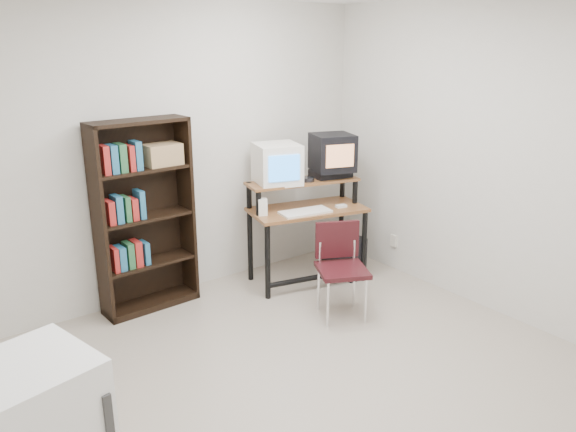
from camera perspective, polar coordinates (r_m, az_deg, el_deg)
floor at (r=3.97m, az=2.59°, el=-17.24°), size 4.00×4.00×0.01m
back_wall at (r=5.06m, az=-11.75°, el=6.23°), size 4.00×0.01×2.60m
right_wall at (r=4.89m, az=21.35°, el=5.00°), size 0.01×4.00×2.60m
computer_desk at (r=5.34m, az=1.89°, el=0.22°), size 1.17×0.77×0.98m
crt_monitor at (r=5.22m, az=-1.12°, el=5.32°), size 0.49×0.49×0.37m
vcr at (r=5.48m, az=4.33°, el=4.29°), size 0.40×0.32×0.08m
crt_tv at (r=5.42m, az=4.54°, el=6.46°), size 0.47×0.46×0.35m
cd_spindle at (r=5.29m, az=2.04°, el=3.68°), size 0.15×0.15×0.05m
keyboard at (r=5.15m, az=1.76°, el=0.34°), size 0.50×0.29×0.03m
mousepad at (r=5.36m, az=5.21°, el=0.80°), size 0.26×0.23×0.01m
mouse at (r=5.35m, az=5.41°, el=0.97°), size 0.11×0.08×0.03m
desk_speaker at (r=5.08m, az=-2.61°, el=0.85°), size 0.10×0.10×0.17m
pc_tower at (r=5.64m, az=5.68°, el=-3.89°), size 0.20×0.45×0.42m
school_chair at (r=4.74m, az=5.33°, el=-4.51°), size 0.53×0.53×0.79m
bookshelf at (r=4.90m, az=-14.50°, el=0.24°), size 0.83×0.31×1.65m
wall_outlet at (r=5.82m, az=10.68°, el=-2.47°), size 0.02×0.08×0.12m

